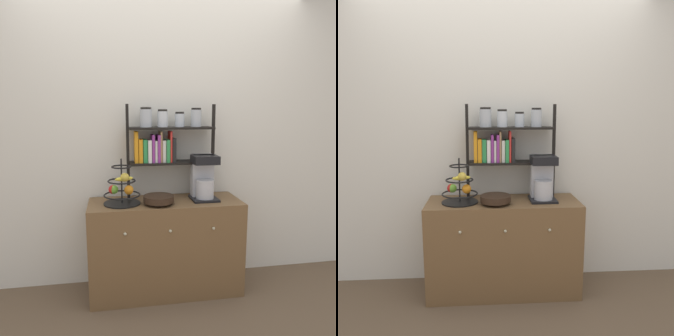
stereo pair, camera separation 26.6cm
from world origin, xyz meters
TOP-DOWN VIEW (x-y plane):
  - ground_plane at (0.00, 0.00)m, footprint 12.00×12.00m
  - wall_back at (0.00, 0.50)m, footprint 7.00×0.05m
  - sideboard at (0.00, 0.23)m, footprint 1.26×0.47m
  - coffee_maker at (0.33, 0.25)m, footprint 0.22×0.24m
  - fruit_stand at (-0.36, 0.21)m, footprint 0.30×0.30m
  - wooden_bowl at (-0.07, 0.14)m, footprint 0.25×0.25m
  - shelf_hutch at (0.01, 0.36)m, footprint 0.76×0.20m

SIDE VIEW (x-z plane):
  - ground_plane at x=0.00m, z-range 0.00..0.00m
  - sideboard at x=0.00m, z-range 0.00..0.79m
  - wooden_bowl at x=-0.07m, z-range 0.80..0.87m
  - fruit_stand at x=-0.36m, z-range 0.73..1.10m
  - coffee_maker at x=0.33m, z-range 0.79..1.17m
  - shelf_hutch at x=0.01m, z-range 0.88..1.68m
  - wall_back at x=0.00m, z-range 0.00..2.60m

